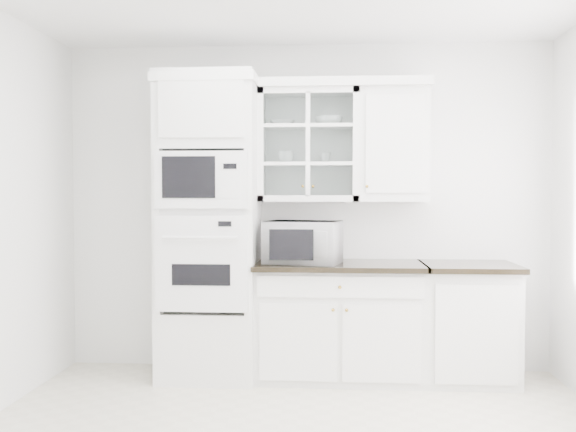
{
  "coord_description": "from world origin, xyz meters",
  "views": [
    {
      "loc": [
        0.24,
        -3.61,
        1.46
      ],
      "look_at": [
        -0.1,
        1.05,
        1.3
      ],
      "focal_mm": 40.0,
      "sensor_mm": 36.0,
      "label": 1
    }
  ],
  "objects": [
    {
      "name": "cup_b",
      "position": [
        0.16,
        1.6,
        1.75
      ],
      "size": [
        0.11,
        0.11,
        0.09
      ],
      "primitive_type": "imported",
      "rotation": [
        0.0,
        0.0,
        0.16
      ],
      "color": "white",
      "rests_on": "upper_cabinet_glass"
    },
    {
      "name": "cup_a",
      "position": [
        -0.15,
        1.57,
        1.76
      ],
      "size": [
        0.14,
        0.14,
        0.1
      ],
      "primitive_type": "imported",
      "rotation": [
        0.0,
        0.0,
        -0.13
      ],
      "color": "white",
      "rests_on": "upper_cabinet_glass"
    },
    {
      "name": "room_shell",
      "position": [
        0.0,
        0.43,
        1.78
      ],
      "size": [
        4.0,
        3.5,
        2.7
      ],
      "color": "white",
      "rests_on": "ground"
    },
    {
      "name": "crown_molding",
      "position": [
        -0.07,
        1.56,
        2.33
      ],
      "size": [
        2.14,
        0.38,
        0.07
      ],
      "primitive_type": "cube",
      "color": "white",
      "rests_on": "room_shell"
    },
    {
      "name": "upper_cabinet_glass",
      "position": [
        0.03,
        1.58,
        1.85
      ],
      "size": [
        0.8,
        0.33,
        0.9
      ],
      "color": "white",
      "rests_on": "room_shell"
    },
    {
      "name": "countertop_microwave",
      "position": [
        -0.0,
        1.4,
        1.08
      ],
      "size": [
        0.65,
        0.57,
        0.33
      ],
      "primitive_type": "imported",
      "rotation": [
        0.0,
        0.0,
        2.95
      ],
      "color": "white",
      "rests_on": "base_cabinet_run"
    },
    {
      "name": "upper_cabinet_solid",
      "position": [
        0.71,
        1.58,
        1.85
      ],
      "size": [
        0.55,
        0.33,
        0.9
      ],
      "primitive_type": "cube",
      "color": "white",
      "rests_on": "room_shell"
    },
    {
      "name": "bowl_b",
      "position": [
        0.19,
        1.57,
        2.04
      ],
      "size": [
        0.22,
        0.22,
        0.07
      ],
      "primitive_type": "imported",
      "rotation": [
        0.0,
        0.0,
        -0.0
      ],
      "color": "white",
      "rests_on": "upper_cabinet_glass"
    },
    {
      "name": "bowl_a",
      "position": [
        -0.19,
        1.6,
        2.03
      ],
      "size": [
        0.2,
        0.2,
        0.05
      ],
      "primitive_type": "imported",
      "rotation": [
        0.0,
        0.0,
        0.03
      ],
      "color": "white",
      "rests_on": "upper_cabinet_glass"
    },
    {
      "name": "extra_base_cabinet",
      "position": [
        1.28,
        1.45,
        0.46
      ],
      "size": [
        0.72,
        0.67,
        0.92
      ],
      "color": "white",
      "rests_on": "ground"
    },
    {
      "name": "base_cabinet_run",
      "position": [
        0.28,
        1.45,
        0.46
      ],
      "size": [
        1.32,
        0.67,
        0.92
      ],
      "color": "white",
      "rests_on": "ground"
    },
    {
      "name": "oven_column",
      "position": [
        -0.75,
        1.42,
        1.2
      ],
      "size": [
        0.76,
        0.68,
        2.4
      ],
      "color": "white",
      "rests_on": "ground"
    }
  ]
}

